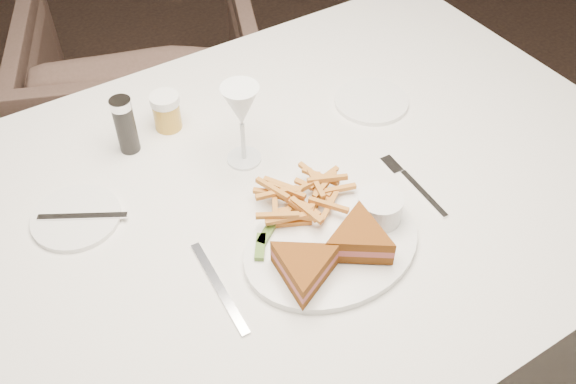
# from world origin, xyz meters

# --- Properties ---
(ground) EXTENTS (5.00, 5.00, 0.00)m
(ground) POSITION_xyz_m (0.00, 0.00, 0.00)
(ground) COLOR black
(ground) RESTS_ON ground
(table) EXTENTS (1.51, 1.02, 0.75)m
(table) POSITION_xyz_m (0.13, -0.19, 0.38)
(table) COLOR silver
(table) RESTS_ON ground
(chair_far) EXTENTS (0.89, 0.87, 0.72)m
(chair_far) POSITION_xyz_m (0.21, 0.76, 0.36)
(chair_far) COLOR #443129
(chair_far) RESTS_ON ground
(table_setting) EXTENTS (0.82, 0.62, 0.18)m
(table_setting) POSITION_xyz_m (0.13, -0.25, 0.79)
(table_setting) COLOR white
(table_setting) RESTS_ON table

